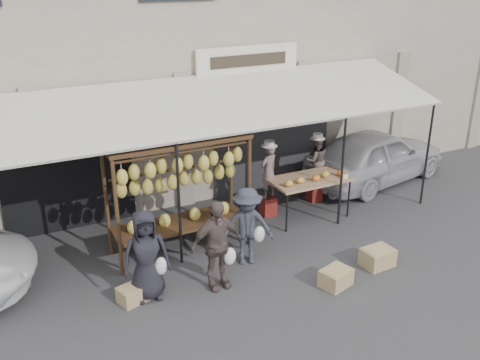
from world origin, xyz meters
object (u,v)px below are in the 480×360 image
object	(u,v)px
customer_left	(146,255)
customer_right	(247,226)
vendor_left	(269,171)
sedan	(376,156)
vendor_right	(316,161)
crate_near_b	(377,257)
crate_near_a	(336,278)
crate_far	(133,294)
banana_rack	(179,174)
customer_mid	(216,245)
produce_table	(311,180)

from	to	relation	value
customer_left	customer_right	distance (m)	1.96
vendor_left	sedan	size ratio (longest dim) A/B	0.30
vendor_right	crate_near_b	world-z (taller)	vendor_right
crate_near_a	crate_far	distance (m)	3.39
vendor_right	sedan	world-z (taller)	vendor_right
banana_rack	vendor_right	world-z (taller)	banana_rack
vendor_left	crate_near_a	world-z (taller)	vendor_left
banana_rack	crate_far	xyz separation A→B (m)	(-1.30, -1.20, -1.43)
customer_mid	customer_left	bearing A→B (deg)	166.12
customer_mid	crate_near_b	bearing A→B (deg)	-16.33
customer_left	customer_right	world-z (taller)	customer_left
customer_left	customer_right	xyz separation A→B (m)	(1.94, 0.25, -0.04)
customer_left	crate_far	world-z (taller)	customer_left
sedan	customer_mid	bearing A→B (deg)	103.58
vendor_right	sedan	size ratio (longest dim) A/B	0.28
vendor_right	customer_right	xyz separation A→B (m)	(-2.65, -1.76, -0.23)
crate_near_b	banana_rack	bearing A→B (deg)	144.84
vendor_left	crate_near_a	xyz separation A→B (m)	(-0.32, -2.92, -0.86)
vendor_left	customer_left	bearing A→B (deg)	11.44
vendor_right	customer_right	distance (m)	3.19
produce_table	customer_mid	world-z (taller)	customer_mid
banana_rack	vendor_left	xyz separation A→B (m)	(2.22, 0.63, -0.55)
vendor_right	crate_far	xyz separation A→B (m)	(-4.86, -2.02, -0.83)
crate_near_a	crate_far	size ratio (longest dim) A/B	1.13
crate_near_b	sedan	size ratio (longest dim) A/B	0.14
banana_rack	crate_near_b	bearing A→B (deg)	-35.16
vendor_left	crate_near_b	world-z (taller)	vendor_left
vendor_right	vendor_left	bearing A→B (deg)	22.34
customer_mid	crate_far	world-z (taller)	customer_mid
customer_right	crate_far	bearing A→B (deg)	-155.31
customer_mid	customer_right	world-z (taller)	customer_mid
crate_near_a	crate_far	world-z (taller)	crate_near_a
crate_far	sedan	xyz separation A→B (m)	(6.83, 2.33, 0.54)
vendor_left	crate_far	size ratio (longest dim) A/B	2.63
customer_left	customer_mid	size ratio (longest dim) A/B	0.98
banana_rack	crate_far	bearing A→B (deg)	-137.43
customer_right	crate_near_b	bearing A→B (deg)	-11.18
produce_table	vendor_left	xyz separation A→B (m)	(-0.73, 0.51, 0.15)
crate_near_b	crate_far	bearing A→B (deg)	168.19
crate_near_a	customer_right	bearing A→B (deg)	126.57
crate_near_b	crate_far	world-z (taller)	crate_near_b
produce_table	vendor_right	world-z (taller)	vendor_right
banana_rack	crate_near_a	xyz separation A→B (m)	(1.90, -2.29, -1.42)
customer_mid	sedan	world-z (taller)	customer_mid
customer_right	sedan	xyz separation A→B (m)	(4.63, 2.07, -0.06)
vendor_right	banana_rack	bearing A→B (deg)	27.15
banana_rack	crate_near_a	size ratio (longest dim) A/B	5.10
banana_rack	vendor_right	distance (m)	3.70
produce_table	sedan	size ratio (longest dim) A/B	0.43
vendor_right	customer_mid	world-z (taller)	customer_mid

